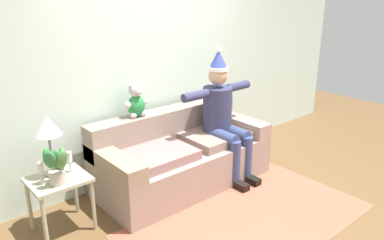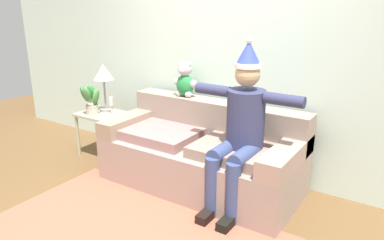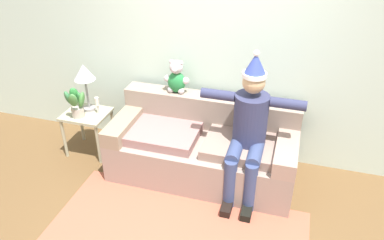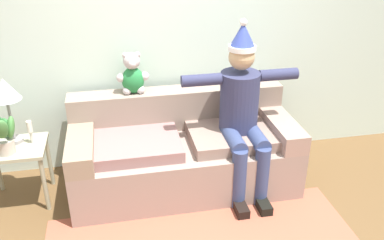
% 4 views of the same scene
% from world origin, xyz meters
% --- Properties ---
extents(ground_plane, '(10.00, 10.00, 0.00)m').
position_xyz_m(ground_plane, '(0.00, 0.00, 0.00)').
color(ground_plane, brown).
extents(back_wall, '(7.00, 0.10, 2.70)m').
position_xyz_m(back_wall, '(0.00, 1.55, 1.35)').
color(back_wall, silver).
rests_on(back_wall, ground_plane).
extents(couch, '(1.99, 0.89, 0.82)m').
position_xyz_m(couch, '(0.00, 1.02, 0.33)').
color(couch, gray).
rests_on(couch, ground_plane).
extents(person_seated, '(1.02, 0.77, 1.52)m').
position_xyz_m(person_seated, '(0.49, 0.86, 0.77)').
color(person_seated, '#313456').
rests_on(person_seated, ground_plane).
extents(teddy_bear, '(0.29, 0.17, 0.38)m').
position_xyz_m(teddy_bear, '(-0.40, 1.30, 0.99)').
color(teddy_bear, '#26813F').
rests_on(teddy_bear, couch).
extents(side_table, '(0.51, 0.44, 0.53)m').
position_xyz_m(side_table, '(-1.43, 1.02, 0.44)').
color(side_table, '#AAA889').
rests_on(side_table, ground_plane).
extents(table_lamp, '(0.24, 0.24, 0.57)m').
position_xyz_m(table_lamp, '(-1.43, 1.10, 0.98)').
color(table_lamp, gray).
rests_on(table_lamp, side_table).
extents(potted_plant, '(0.24, 0.27, 0.36)m').
position_xyz_m(potted_plant, '(-1.46, 0.91, 0.72)').
color(potted_plant, '#BCAFA1').
rests_on(potted_plant, side_table).
extents(candle_tall, '(0.04, 0.04, 0.21)m').
position_xyz_m(candle_tall, '(-1.57, 1.00, 0.66)').
color(candle_tall, beige).
rests_on(candle_tall, side_table).
extents(candle_short, '(0.04, 0.04, 0.20)m').
position_xyz_m(candle_short, '(-1.29, 1.06, 0.66)').
color(candle_short, beige).
rests_on(candle_short, side_table).
extents(area_rug, '(2.39, 1.36, 0.01)m').
position_xyz_m(area_rug, '(0.00, -0.02, 0.00)').
color(area_rug, '#AE563F').
rests_on(area_rug, ground_plane).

